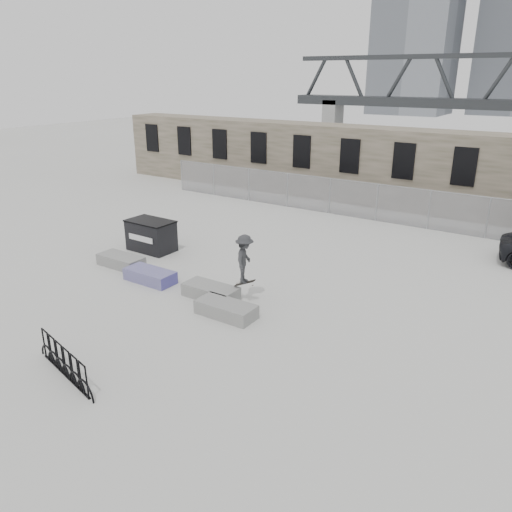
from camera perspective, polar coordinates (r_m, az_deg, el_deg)
The scene contains 10 objects.
ground at distance 18.73m, azimuth -8.56°, elevation -3.51°, with size 120.00×120.00×0.00m, color beige.
stone_wall at distance 31.55m, azimuth 11.53°, elevation 10.25°, with size 36.00×2.58×4.50m.
chainlink_fence at distance 28.42m, azimuth 8.42°, elevation 6.87°, with size 22.06×0.06×2.02m.
planter_far_left at distance 21.14m, azimuth -15.17°, elevation -0.48°, with size 2.00×0.90×0.46m.
planter_center_left at distance 19.33m, azimuth -12.01°, elevation -2.17°, with size 2.00×0.90×0.46m.
planter_center_right at distance 17.63m, azimuth -5.20°, elevation -4.01°, with size 2.00×0.90×0.46m.
planter_offset at distance 16.31m, azimuth -3.43°, elevation -6.04°, with size 2.00×0.90×0.46m.
dumpster at distance 22.61m, azimuth -11.89°, elevation 2.33°, with size 2.11×1.31×1.38m.
bike_rack at distance 14.05m, azimuth -21.08°, elevation -11.22°, with size 3.07×0.76×0.90m.
skateboarder at distance 16.88m, azimuth -1.31°, elevation -0.36°, with size 0.99×1.26×1.90m.
Camera 1 is at (11.71, -12.60, 7.42)m, focal length 35.00 mm.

